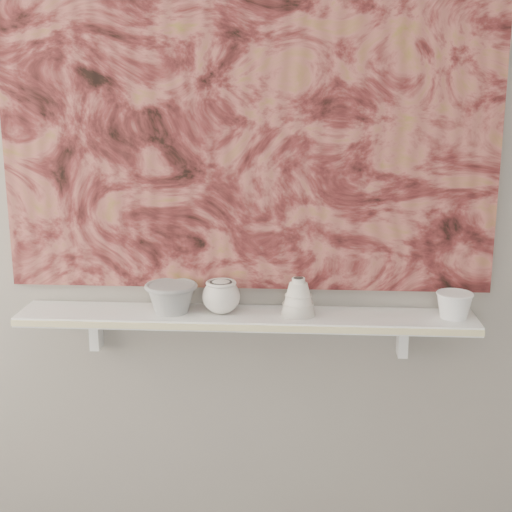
# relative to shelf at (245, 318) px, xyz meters

# --- Properties ---
(wall_back) EXTENTS (3.60, 0.00, 3.60)m
(wall_back) POSITION_rel_shelf_xyz_m (0.00, 0.09, 0.44)
(wall_back) COLOR gray
(wall_back) RESTS_ON floor
(shelf) EXTENTS (1.40, 0.18, 0.03)m
(shelf) POSITION_rel_shelf_xyz_m (0.00, 0.00, 0.00)
(shelf) COLOR white
(shelf) RESTS_ON wall_back
(shelf_stripe) EXTENTS (1.40, 0.01, 0.02)m
(shelf_stripe) POSITION_rel_shelf_xyz_m (0.00, -0.09, 0.00)
(shelf_stripe) COLOR beige
(shelf_stripe) RESTS_ON shelf
(bracket_left) EXTENTS (0.03, 0.06, 0.12)m
(bracket_left) POSITION_rel_shelf_xyz_m (-0.49, 0.06, -0.07)
(bracket_left) COLOR white
(bracket_left) RESTS_ON wall_back
(bracket_right) EXTENTS (0.03, 0.06, 0.12)m
(bracket_right) POSITION_rel_shelf_xyz_m (0.49, 0.06, -0.07)
(bracket_right) COLOR white
(bracket_right) RESTS_ON wall_back
(painting) EXTENTS (1.50, 0.02, 1.10)m
(painting) POSITION_rel_shelf_xyz_m (0.00, 0.08, 0.62)
(painting) COLOR maroon
(painting) RESTS_ON wall_back
(house_motif) EXTENTS (0.09, 0.00, 0.08)m
(house_motif) POSITION_rel_shelf_xyz_m (0.45, 0.07, 0.32)
(house_motif) COLOR black
(house_motif) RESTS_ON painting
(bowl_grey) EXTENTS (0.19, 0.19, 0.09)m
(bowl_grey) POSITION_rel_shelf_xyz_m (-0.23, 0.00, 0.06)
(bowl_grey) COLOR gray
(bowl_grey) RESTS_ON shelf
(cup_cream) EXTENTS (0.12, 0.12, 0.11)m
(cup_cream) POSITION_rel_shelf_xyz_m (-0.07, 0.00, 0.07)
(cup_cream) COLOR silver
(cup_cream) RESTS_ON shelf
(bell_vessel) EXTENTS (0.14, 0.14, 0.12)m
(bell_vessel) POSITION_rel_shelf_xyz_m (0.16, 0.00, 0.07)
(bell_vessel) COLOR silver
(bell_vessel) RESTS_ON shelf
(bowl_white) EXTENTS (0.14, 0.14, 0.08)m
(bowl_white) POSITION_rel_shelf_xyz_m (0.63, 0.00, 0.06)
(bowl_white) COLOR white
(bowl_white) RESTS_ON shelf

